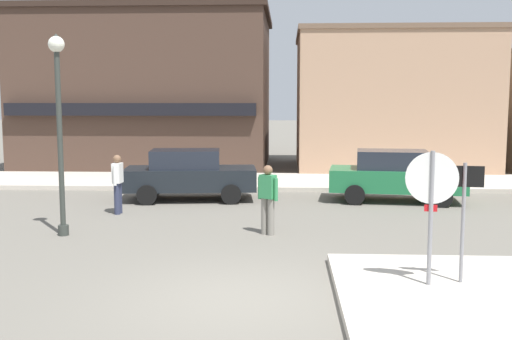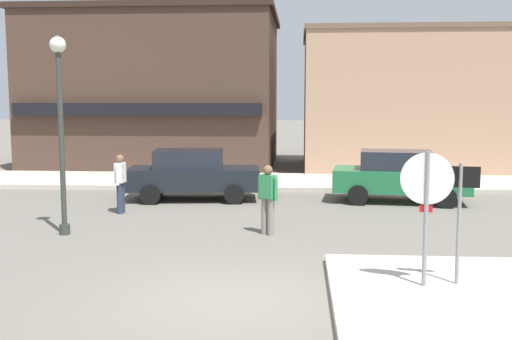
% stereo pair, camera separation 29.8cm
% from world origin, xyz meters
% --- Properties ---
extents(ground_plane, '(160.00, 160.00, 0.00)m').
position_xyz_m(ground_plane, '(0.00, 0.00, 0.00)').
color(ground_plane, '#6B665B').
extents(kerb_far, '(80.00, 4.00, 0.15)m').
position_xyz_m(kerb_far, '(0.00, 12.92, 0.07)').
color(kerb_far, beige).
rests_on(kerb_far, ground).
extents(stop_sign, '(0.81, 0.13, 2.30)m').
position_xyz_m(stop_sign, '(3.04, 0.44, 1.52)').
color(stop_sign, gray).
rests_on(stop_sign, ground).
extents(one_way_sign, '(0.60, 0.10, 2.10)m').
position_xyz_m(one_way_sign, '(3.59, 0.59, 1.33)').
color(one_way_sign, gray).
rests_on(one_way_sign, ground).
extents(lamp_post, '(0.36, 0.36, 4.54)m').
position_xyz_m(lamp_post, '(-4.34, 4.20, 2.96)').
color(lamp_post, '#333833').
rests_on(lamp_post, ground).
extents(parked_car_nearest, '(4.15, 2.19, 1.56)m').
position_xyz_m(parked_car_nearest, '(-2.24, 9.18, 0.81)').
color(parked_car_nearest, black).
rests_on(parked_car_nearest, ground).
extents(parked_car_second, '(4.17, 2.23, 1.56)m').
position_xyz_m(parked_car_second, '(4.07, 9.24, 0.81)').
color(parked_car_second, '#1E6B3D').
rests_on(parked_car_second, ground).
extents(pedestrian_crossing_near, '(0.50, 0.39, 1.61)m').
position_xyz_m(pedestrian_crossing_near, '(0.33, 4.51, 0.87)').
color(pedestrian_crossing_near, gray).
rests_on(pedestrian_crossing_near, ground).
extents(pedestrian_crossing_far, '(0.23, 0.55, 1.61)m').
position_xyz_m(pedestrian_crossing_far, '(-3.81, 6.83, 0.87)').
color(pedestrian_crossing_far, '#2D334C').
rests_on(pedestrian_crossing_far, ground).
extents(building_corner_shop, '(11.01, 8.46, 7.00)m').
position_xyz_m(building_corner_shop, '(-5.53, 18.91, 3.51)').
color(building_corner_shop, '#473328').
rests_on(building_corner_shop, ground).
extents(building_storefront_left_near, '(8.23, 7.13, 6.02)m').
position_xyz_m(building_storefront_left_near, '(5.30, 18.23, 3.01)').
color(building_storefront_left_near, tan).
rests_on(building_storefront_left_near, ground).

